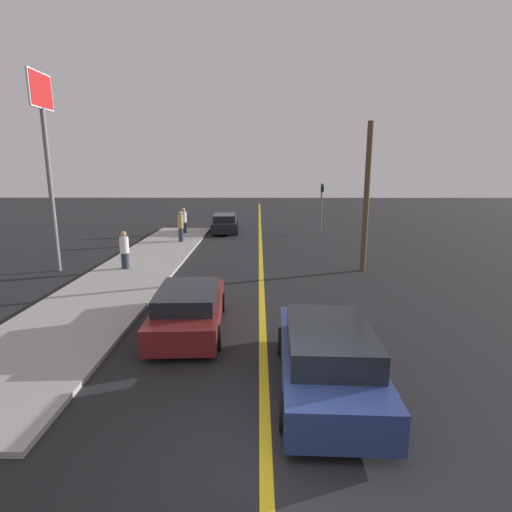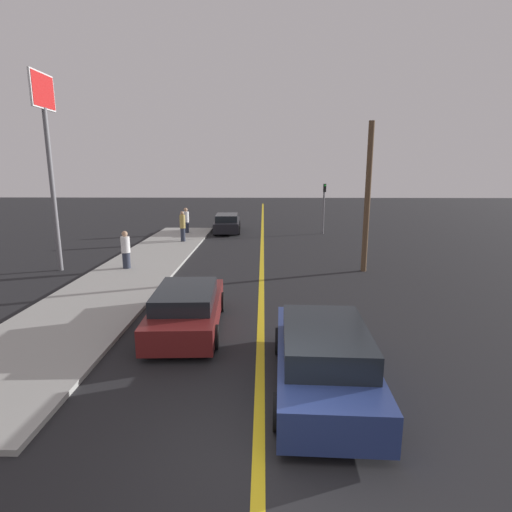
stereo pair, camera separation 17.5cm
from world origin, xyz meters
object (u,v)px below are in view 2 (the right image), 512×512
object	(u,v)px
car_far_distant	(227,223)
pedestrian_mid_group	(183,226)
roadside_sign	(46,130)
utility_pole	(367,199)
traffic_light	(324,203)
pedestrian_near_curb	(126,250)
pedestrian_far_standing	(186,220)
car_near_right_lane	(323,357)
car_ahead_center	(187,308)

from	to	relation	value
car_far_distant	pedestrian_mid_group	bearing A→B (deg)	-118.75
car_far_distant	roadside_sign	xyz separation A→B (m)	(-6.32, -11.38, 5.31)
pedestrian_mid_group	utility_pole	distance (m)	11.56
traffic_light	roadside_sign	distance (m)	17.24
utility_pole	pedestrian_near_curb	bearing A→B (deg)	-179.24
pedestrian_far_standing	car_near_right_lane	bearing A→B (deg)	-71.80
pedestrian_near_curb	traffic_light	distance (m)	14.72
car_ahead_center	roadside_sign	world-z (taller)	roadside_sign
car_near_right_lane	car_ahead_center	world-z (taller)	car_near_right_lane
car_ahead_center	traffic_light	world-z (taller)	traffic_light
traffic_light	roadside_sign	xyz separation A→B (m)	(-13.04, -10.61, 3.79)
pedestrian_far_standing	utility_pole	world-z (taller)	utility_pole
car_near_right_lane	utility_pole	xyz separation A→B (m)	(3.19, 9.64, 2.48)
pedestrian_far_standing	roadside_sign	xyz separation A→B (m)	(-3.61, -10.20, 4.97)
pedestrian_mid_group	pedestrian_far_standing	size ratio (longest dim) A/B	1.06
car_near_right_lane	utility_pole	size ratio (longest dim) A/B	0.75
pedestrian_mid_group	traffic_light	distance (m)	9.83
car_ahead_center	pedestrian_mid_group	world-z (taller)	pedestrian_mid_group
pedestrian_mid_group	car_far_distant	bearing A→B (deg)	63.98
pedestrian_near_curb	pedestrian_far_standing	world-z (taller)	pedestrian_far_standing
pedestrian_far_standing	roadside_sign	size ratio (longest dim) A/B	0.21
pedestrian_mid_group	pedestrian_near_curb	bearing A→B (deg)	-99.48
traffic_light	utility_pole	size ratio (longest dim) A/B	0.55
car_ahead_center	pedestrian_near_curb	size ratio (longest dim) A/B	2.68
pedestrian_near_curb	utility_pole	bearing A→B (deg)	0.76
car_ahead_center	pedestrian_far_standing	size ratio (longest dim) A/B	2.57
pedestrian_near_curb	traffic_light	size ratio (longest dim) A/B	0.48
pedestrian_near_curb	pedestrian_far_standing	size ratio (longest dim) A/B	0.96
pedestrian_near_curb	pedestrian_mid_group	distance (m)	6.88
traffic_light	car_ahead_center	bearing A→B (deg)	-109.95
traffic_light	utility_pole	bearing A→B (deg)	-88.68
car_ahead_center	utility_pole	xyz separation A→B (m)	(6.46, 6.64, 2.54)
traffic_light	utility_pole	world-z (taller)	utility_pole
pedestrian_mid_group	roadside_sign	xyz separation A→B (m)	(-4.07, -6.77, 4.90)
car_far_distant	traffic_light	world-z (taller)	traffic_light
car_ahead_center	roadside_sign	size ratio (longest dim) A/B	0.54
roadside_sign	utility_pole	xyz separation A→B (m)	(13.29, 0.11, -2.79)
pedestrian_mid_group	car_ahead_center	bearing A→B (deg)	-78.29
car_far_distant	roadside_sign	bearing A→B (deg)	-121.77
car_near_right_lane	pedestrian_far_standing	xyz separation A→B (m)	(-6.49, 19.73, 0.30)
car_ahead_center	pedestrian_far_standing	xyz separation A→B (m)	(-3.21, 16.73, 0.37)
car_far_distant	pedestrian_near_curb	xyz separation A→B (m)	(-3.39, -11.40, 0.31)
car_near_right_lane	traffic_light	xyz separation A→B (m)	(2.94, 20.14, 1.48)
car_ahead_center	pedestrian_mid_group	distance (m)	13.58
roadside_sign	utility_pole	size ratio (longest dim) A/B	1.30
pedestrian_mid_group	traffic_light	xyz separation A→B (m)	(8.98, 3.84, 1.11)
pedestrian_near_curb	car_far_distant	bearing A→B (deg)	73.46
car_far_distant	utility_pole	xyz separation A→B (m)	(6.97, -11.27, 2.51)
car_ahead_center	roadside_sign	distance (m)	10.85
roadside_sign	pedestrian_far_standing	bearing A→B (deg)	70.50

